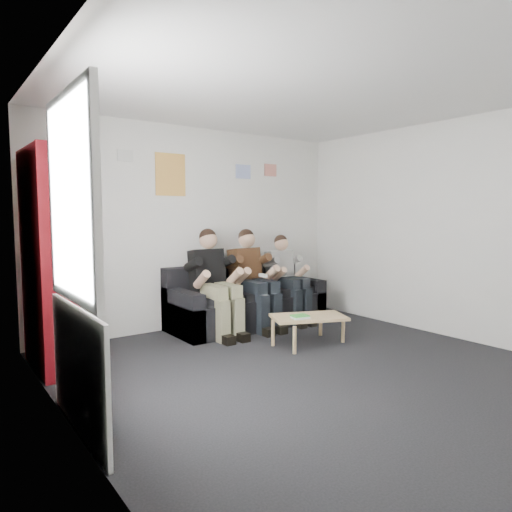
{
  "coord_description": "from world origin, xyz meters",
  "views": [
    {
      "loc": [
        -3.04,
        -3.03,
        1.54
      ],
      "look_at": [
        0.12,
        1.3,
        1.04
      ],
      "focal_mm": 32.0,
      "sensor_mm": 36.0,
      "label": 1
    }
  ],
  "objects_px": {
    "coffee_table": "(309,319)",
    "person_right": "(288,278)",
    "person_middle": "(254,279)",
    "person_left": "(216,283)",
    "bookshelf": "(49,260)",
    "sofa": "(246,304)"
  },
  "relations": [
    {
      "from": "coffee_table",
      "to": "person_middle",
      "type": "height_order",
      "value": "person_middle"
    },
    {
      "from": "coffee_table",
      "to": "person_left",
      "type": "relative_size",
      "value": 0.63
    },
    {
      "from": "sofa",
      "to": "bookshelf",
      "type": "relative_size",
      "value": 0.99
    },
    {
      "from": "bookshelf",
      "to": "person_left",
      "type": "height_order",
      "value": "bookshelf"
    },
    {
      "from": "sofa",
      "to": "coffee_table",
      "type": "distance_m",
      "value": 1.21
    },
    {
      "from": "person_left",
      "to": "person_right",
      "type": "bearing_deg",
      "value": 2.63
    },
    {
      "from": "bookshelf",
      "to": "person_right",
      "type": "distance_m",
      "value": 3.21
    },
    {
      "from": "person_right",
      "to": "bookshelf",
      "type": "bearing_deg",
      "value": -168.26
    },
    {
      "from": "bookshelf",
      "to": "coffee_table",
      "type": "height_order",
      "value": "bookshelf"
    },
    {
      "from": "person_middle",
      "to": "person_left",
      "type": "bearing_deg",
      "value": 176.26
    },
    {
      "from": "person_middle",
      "to": "person_right",
      "type": "height_order",
      "value": "person_middle"
    },
    {
      "from": "person_right",
      "to": "sofa",
      "type": "bearing_deg",
      "value": 171.57
    },
    {
      "from": "coffee_table",
      "to": "sofa",
      "type": "bearing_deg",
      "value": 93.16
    },
    {
      "from": "person_middle",
      "to": "bookshelf",
      "type": "bearing_deg",
      "value": 178.89
    },
    {
      "from": "bookshelf",
      "to": "coffee_table",
      "type": "relative_size",
      "value": 2.55
    },
    {
      "from": "sofa",
      "to": "person_left",
      "type": "bearing_deg",
      "value": -161.56
    },
    {
      "from": "person_left",
      "to": "person_right",
      "type": "height_order",
      "value": "person_left"
    },
    {
      "from": "sofa",
      "to": "person_middle",
      "type": "relative_size",
      "value": 1.62
    },
    {
      "from": "sofa",
      "to": "bookshelf",
      "type": "xyz_separation_m",
      "value": [
        -2.57,
        -0.32,
        0.79
      ]
    },
    {
      "from": "sofa",
      "to": "coffee_table",
      "type": "bearing_deg",
      "value": -86.84
    },
    {
      "from": "coffee_table",
      "to": "person_right",
      "type": "bearing_deg",
      "value": 62.17
    },
    {
      "from": "sofa",
      "to": "person_left",
      "type": "distance_m",
      "value": 0.73
    }
  ]
}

